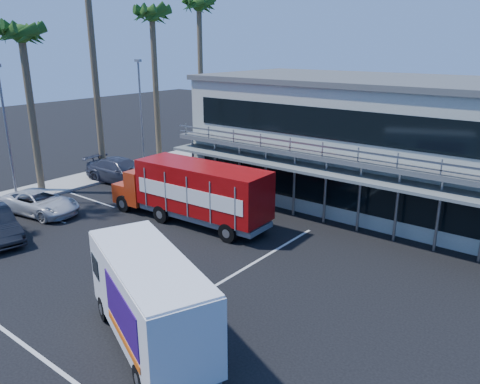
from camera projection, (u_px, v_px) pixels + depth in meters
The scene contains 13 objects.
ground at pixel (168, 277), 19.18m from camera, with size 120.00×120.00×0.00m, color black.
building at pixel (387, 141), 27.50m from camera, with size 22.40×12.00×7.30m.
curb_strip at pixel (82, 180), 32.50m from camera, with size 3.00×32.00×0.16m, color #A5A399.
palm_c at pixel (22, 43), 27.43m from camera, with size 2.80×2.80×10.75m.
palm_e at pixel (152, 23), 34.39m from camera, with size 2.80×2.80×12.25m.
palm_f at pixel (199, 14), 38.47m from camera, with size 2.80×2.80×13.25m.
light_pole_near at pixel (6, 128), 26.94m from camera, with size 0.50×0.25×8.09m.
light_pole_far at pixel (141, 110), 34.43m from camera, with size 0.50×0.25×8.09m.
red_truck at pixel (192, 191), 24.53m from camera, with size 9.73×2.73×3.25m.
white_van at pixel (150, 300), 14.37m from camera, with size 6.55×4.36×3.03m.
parked_car_c at pixel (40, 202), 26.15m from camera, with size 2.21×4.79×1.33m, color silver.
parked_car_d at pixel (122, 171), 32.00m from camera, with size 2.31×5.69×1.65m, color #343645.
parked_car_e at pixel (147, 179), 29.92m from camera, with size 2.03×5.04×1.72m, color slate.
Camera 1 is at (12.98, -11.71, 9.13)m, focal length 35.00 mm.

